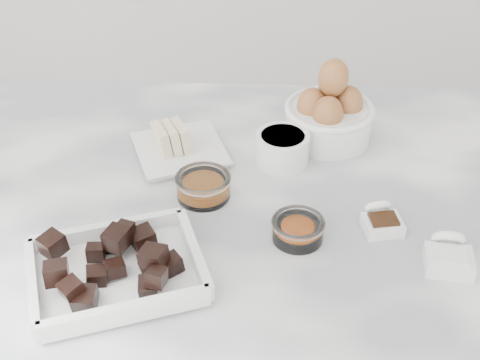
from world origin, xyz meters
name	(u,v)px	position (x,y,z in m)	size (l,w,h in m)	color
marble_slab	(226,224)	(0.00, 0.00, 0.92)	(1.20, 0.80, 0.04)	white
chocolate_dish	(116,267)	(-0.13, -0.14, 0.96)	(0.26, 0.23, 0.06)	white
butter_plate	(178,145)	(-0.09, 0.15, 0.96)	(0.18, 0.18, 0.06)	white
sugar_ramekin	(282,148)	(0.08, 0.14, 0.97)	(0.09, 0.09, 0.05)	white
egg_bowl	(329,113)	(0.16, 0.22, 0.99)	(0.15, 0.15, 0.15)	white
honey_bowl	(203,186)	(-0.04, 0.04, 0.96)	(0.09, 0.09, 0.04)	white
zest_bowl	(298,229)	(0.10, -0.05, 0.96)	(0.08, 0.08, 0.03)	white
vanilla_spoon	(381,220)	(0.22, -0.02, 0.95)	(0.06, 0.07, 0.04)	white
salt_spoon	(449,255)	(0.30, -0.09, 0.96)	(0.07, 0.08, 0.05)	white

